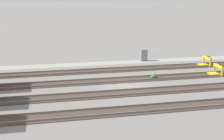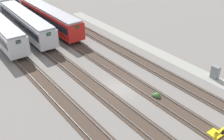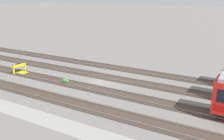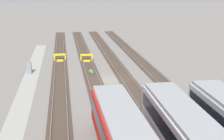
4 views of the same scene
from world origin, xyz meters
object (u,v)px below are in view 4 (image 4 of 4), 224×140
(electrical_cabinet, at_px, (29,68))
(weed_clump, at_px, (91,72))
(bumper_stop_nearest_track, at_px, (60,58))
(bumper_stop_near_inner_track, at_px, (87,58))

(electrical_cabinet, xyz_separation_m, weed_clump, (1.48, 8.58, -0.56))
(bumper_stop_nearest_track, bearing_deg, weed_clump, 26.96)
(weed_clump, bearing_deg, bumper_stop_near_inner_track, -179.82)
(bumper_stop_near_inner_track, bearing_deg, electrical_cabinet, -54.34)
(bumper_stop_nearest_track, xyz_separation_m, weed_clump, (8.49, 4.32, -0.27))
(bumper_stop_nearest_track, xyz_separation_m, electrical_cabinet, (7.01, -4.26, 0.29))
(weed_clump, bearing_deg, bumper_stop_nearest_track, -153.04)
(bumper_stop_near_inner_track, distance_m, electrical_cabinet, 10.54)
(bumper_stop_nearest_track, relative_size, electrical_cabinet, 1.25)
(weed_clump, bearing_deg, electrical_cabinet, -99.78)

